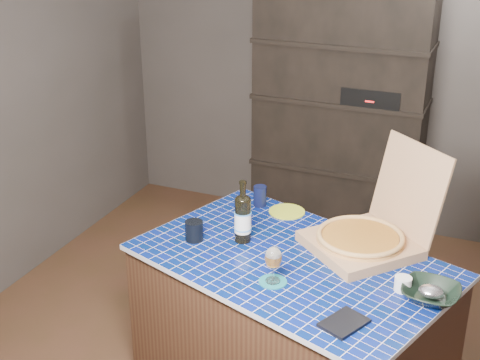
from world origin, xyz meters
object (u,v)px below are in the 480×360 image
at_px(wine_glass, 273,258).
at_px(kitchen_island, 290,328).
at_px(bowl, 431,293).
at_px(pizza_box, 365,236).
at_px(mead_bottle, 243,218).
at_px(dvd_case, 344,323).

bearing_deg(wine_glass, kitchen_island, 85.79).
xyz_separation_m(wine_glass, bowl, (0.67, 0.13, -0.09)).
relative_size(kitchen_island, pizza_box, 2.33).
relative_size(kitchen_island, wine_glass, 9.75).
distance_m(wine_glass, bowl, 0.69).
distance_m(pizza_box, wine_glass, 0.56).
relative_size(mead_bottle, wine_glass, 1.90).
relative_size(pizza_box, wine_glass, 4.19).
bearing_deg(dvd_case, kitchen_island, 155.52).
distance_m(dvd_case, bowl, 0.43).
distance_m(mead_bottle, wine_glass, 0.41).
distance_m(pizza_box, bowl, 0.49).
xyz_separation_m(kitchen_island, wine_glass, (-0.02, -0.23, 0.52)).
bearing_deg(dvd_case, wine_glass, 178.15).
bearing_deg(wine_glass, mead_bottle, 131.67).
bearing_deg(mead_bottle, pizza_box, 15.18).
height_order(mead_bottle, wine_glass, mead_bottle).
relative_size(pizza_box, dvd_case, 3.84).
bearing_deg(bowl, mead_bottle, 169.48).
distance_m(kitchen_island, pizza_box, 0.60).
relative_size(kitchen_island, bowl, 6.81).
xyz_separation_m(pizza_box, wine_glass, (-0.31, -0.46, 0.05)).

